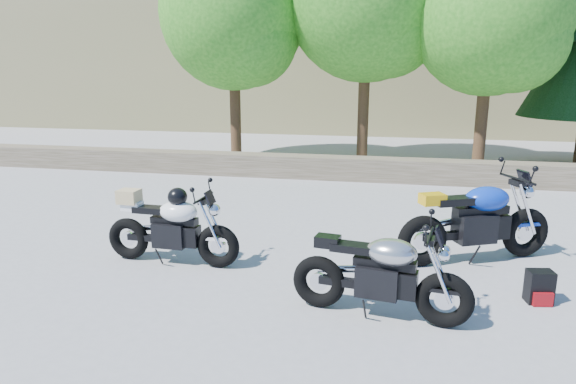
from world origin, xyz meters
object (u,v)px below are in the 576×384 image
Objects in this scene: blue_bike at (477,222)px; silver_bike at (381,275)px; white_bike at (171,226)px; backpack at (540,287)px.

silver_bike is at bearing -147.47° from blue_bike.
silver_bike is at bearing -17.55° from white_bike.
white_bike reaches higher than backpack.
silver_bike is 1.80m from backpack.
blue_bike reaches higher than white_bike.
silver_bike is 1.01× the size of white_bike.
white_bike is 5.08× the size of backpack.
blue_bike is at bearing 14.86° from white_bike.
backpack is at bearing -1.61° from white_bike.
blue_bike is (3.79, 0.86, 0.04)m from white_bike.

